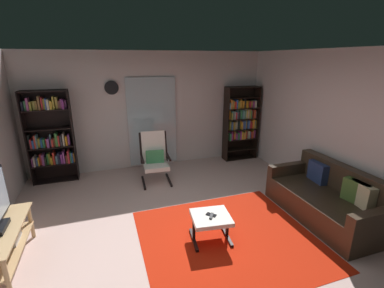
# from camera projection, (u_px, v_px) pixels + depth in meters

# --- Properties ---
(ground_plane) EXTENTS (7.02, 7.02, 0.00)m
(ground_plane) POSITION_uv_depth(u_px,v_px,m) (191.00, 235.00, 3.89)
(ground_plane) COLOR beige
(wall_back) EXTENTS (5.60, 0.06, 2.60)m
(wall_back) POSITION_uv_depth(u_px,v_px,m) (151.00, 111.00, 6.12)
(wall_back) COLOR silver
(wall_back) RESTS_ON ground
(wall_right) EXTENTS (0.06, 6.00, 2.60)m
(wall_right) POSITION_uv_depth(u_px,v_px,m) (350.00, 132.00, 4.32)
(wall_right) COLOR silver
(wall_right) RESTS_ON ground
(glass_door_panel) EXTENTS (1.10, 0.01, 2.00)m
(glass_door_panel) POSITION_uv_depth(u_px,v_px,m) (152.00, 122.00, 6.14)
(glass_door_panel) COLOR silver
(area_rug) EXTENTS (2.40, 2.19, 0.01)m
(area_rug) POSITION_uv_depth(u_px,v_px,m) (228.00, 238.00, 3.82)
(area_rug) COLOR red
(area_rug) RESTS_ON ground
(tv_stand) EXTENTS (0.49, 1.20, 0.53)m
(tv_stand) POSITION_uv_depth(u_px,v_px,m) (1.00, 242.00, 3.21)
(tv_stand) COLOR tan
(tv_stand) RESTS_ON ground
(bookshelf_near_tv) EXTENTS (0.85, 0.30, 1.86)m
(bookshelf_near_tv) POSITION_uv_depth(u_px,v_px,m) (51.00, 137.00, 5.38)
(bookshelf_near_tv) COLOR black
(bookshelf_near_tv) RESTS_ON ground
(bookshelf_near_sofa) EXTENTS (0.84, 0.30, 1.80)m
(bookshelf_near_sofa) POSITION_uv_depth(u_px,v_px,m) (241.00, 122.00, 6.62)
(bookshelf_near_sofa) COLOR black
(bookshelf_near_sofa) RESTS_ON ground
(leather_sofa) EXTENTS (0.90, 1.83, 0.81)m
(leather_sofa) POSITION_uv_depth(u_px,v_px,m) (328.00, 199.00, 4.26)
(leather_sofa) COLOR #34271B
(leather_sofa) RESTS_ON ground
(lounge_armchair) EXTENTS (0.60, 0.68, 1.02)m
(lounge_armchair) POSITION_uv_depth(u_px,v_px,m) (155.00, 156.00, 5.49)
(lounge_armchair) COLOR black
(lounge_armchair) RESTS_ON ground
(ottoman) EXTENTS (0.58, 0.54, 0.38)m
(ottoman) POSITION_uv_depth(u_px,v_px,m) (211.00, 220.00, 3.71)
(ottoman) COLOR white
(ottoman) RESTS_ON ground
(tv_remote) EXTENTS (0.11, 0.14, 0.02)m
(tv_remote) POSITION_uv_depth(u_px,v_px,m) (211.00, 216.00, 3.66)
(tv_remote) COLOR black
(tv_remote) RESTS_ON ottoman
(cell_phone) EXTENTS (0.15, 0.15, 0.01)m
(cell_phone) POSITION_uv_depth(u_px,v_px,m) (211.00, 215.00, 3.70)
(cell_phone) COLOR black
(cell_phone) RESTS_ON ottoman
(wall_clock) EXTENTS (0.29, 0.03, 0.29)m
(wall_clock) POSITION_uv_depth(u_px,v_px,m) (112.00, 88.00, 5.63)
(wall_clock) COLOR silver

